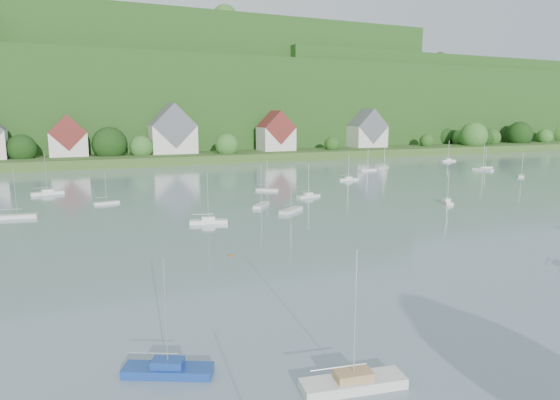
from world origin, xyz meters
name	(u,v)px	position (x,y,z in m)	size (l,w,h in m)	color
far_shore_strip	(154,155)	(0.00, 200.00, 1.50)	(600.00, 60.00, 3.00)	#314D1D
forested_ridge	(130,103)	(0.39, 268.57, 22.89)	(620.00, 181.22, 69.89)	#1B3F14
village_building_1	(68,139)	(-30.00, 189.00, 8.75)	(12.00, 9.36, 14.00)	beige
village_building_2	(173,133)	(5.00, 188.00, 10.27)	(16.00, 11.44, 18.00)	beige
village_building_3	(276,134)	(45.00, 186.00, 9.43)	(13.00, 10.40, 15.50)	beige
village_building_4	(367,132)	(90.00, 190.00, 9.59)	(15.00, 10.40, 16.50)	beige
near_sailboat_1	(168,369)	(-26.11, 38.05, 0.43)	(5.93, 4.02, 7.84)	navy
near_sailboat_2	(353,382)	(-15.97, 31.82, 0.46)	(6.76, 2.88, 8.84)	silver
mooring_buoy_3	(230,256)	(-13.97, 62.40, 0.00)	(0.38, 0.38, 0.38)	#D64200
far_sailboat_cluster	(250,186)	(7.89, 114.65, 0.37)	(186.91, 74.06, 8.71)	silver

